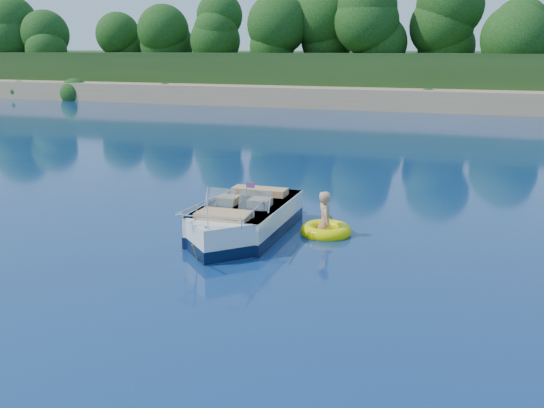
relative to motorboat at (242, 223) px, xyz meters
The scene contains 6 objects.
ground 3.38m from the motorboat, 100.38° to the right, with size 160.00×160.00×0.00m, color #0B1F4F.
shoreline 60.47m from the motorboat, 90.57° to the left, with size 170.00×59.00×6.00m.
treeline 38.07m from the motorboat, 90.86° to the left, with size 150.00×7.12×8.19m.
motorboat is the anchor object (origin of this frame).
tow_tube 2.04m from the motorboat, 24.76° to the left, with size 1.45×1.45×0.33m.
boy 2.01m from the motorboat, 22.68° to the left, with size 0.58×0.38×1.58m, color tan.
Camera 1 is at (6.00, -9.50, 4.37)m, focal length 40.00 mm.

